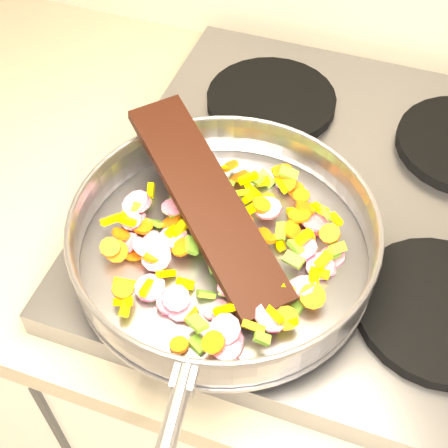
% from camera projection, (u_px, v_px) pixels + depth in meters
% --- Properties ---
extents(cooktop, '(0.60, 0.60, 0.04)m').
position_uv_depth(cooktop, '(341.00, 204.00, 0.82)').
color(cooktop, '#939399').
rests_on(cooktop, counter_top).
extents(grate_fl, '(0.19, 0.19, 0.02)m').
position_uv_depth(grate_fl, '(204.00, 242.00, 0.75)').
color(grate_fl, black).
rests_on(grate_fl, cooktop).
extents(grate_fr, '(0.19, 0.19, 0.02)m').
position_uv_depth(grate_fr, '(440.00, 309.00, 0.69)').
color(grate_fr, black).
rests_on(grate_fr, cooktop).
extents(grate_bl, '(0.19, 0.19, 0.02)m').
position_uv_depth(grate_bl, '(271.00, 100.00, 0.92)').
color(grate_bl, black).
rests_on(grate_bl, cooktop).
extents(saute_pan, '(0.39, 0.56, 0.06)m').
position_uv_depth(saute_pan, '(224.00, 238.00, 0.70)').
color(saute_pan, '#9E9EA5').
rests_on(saute_pan, grate_fl).
extents(vegetable_heap, '(0.29, 0.29, 0.05)m').
position_uv_depth(vegetable_heap, '(227.00, 243.00, 0.71)').
color(vegetable_heap, '#EEDE00').
rests_on(vegetable_heap, saute_pan).
extents(wooden_spatula, '(0.26, 0.24, 0.08)m').
position_uv_depth(wooden_spatula, '(207.00, 201.00, 0.71)').
color(wooden_spatula, black).
rests_on(wooden_spatula, saute_pan).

